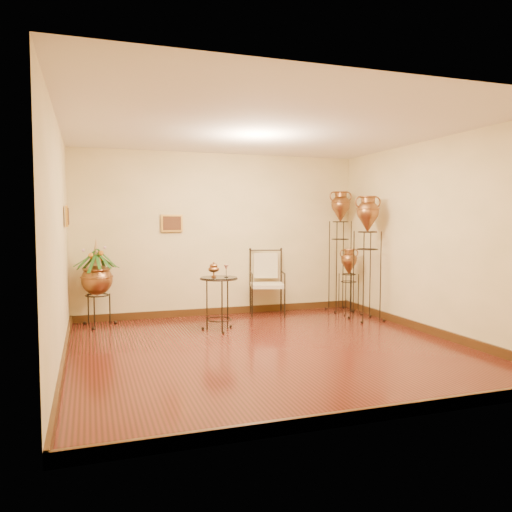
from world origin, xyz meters
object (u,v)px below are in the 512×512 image
object	(u,v)px
amphora_tall	(340,249)
armchair	(267,282)
amphora_mid	(367,257)
side_table	(219,303)
planter_urn	(97,276)

from	to	relation	value
amphora_tall	armchair	world-z (taller)	amphora_tall
amphora_mid	side_table	xyz separation A→B (m)	(-2.50, 0.03, -0.63)
amphora_mid	planter_urn	bearing A→B (deg)	167.56
planter_urn	amphora_mid	bearing A→B (deg)	-12.44
amphora_mid	armchair	distance (m)	1.76
side_table	planter_urn	bearing A→B (deg)	152.39
amphora_mid	side_table	world-z (taller)	amphora_mid
amphora_mid	armchair	bearing A→B (deg)	146.56
amphora_mid	armchair	world-z (taller)	amphora_mid
amphora_tall	amphora_mid	xyz separation A→B (m)	(-0.00, -0.93, -0.07)
armchair	amphora_tall	bearing A→B (deg)	14.39
planter_urn	armchair	bearing A→B (deg)	0.00
amphora_mid	side_table	bearing A→B (deg)	179.25
planter_urn	side_table	bearing A→B (deg)	-27.61
planter_urn	armchair	world-z (taller)	planter_urn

